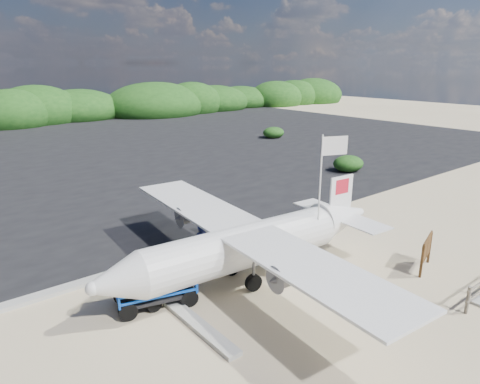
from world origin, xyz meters
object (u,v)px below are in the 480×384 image
(crew_c, at_px, (278,258))
(signboard, at_px, (424,269))
(flagpole, at_px, (316,266))
(crew_a, at_px, (201,244))
(baggage_cart, at_px, (156,304))
(aircraft_large, at_px, (265,152))
(crew_b, at_px, (215,221))

(crew_c, bearing_deg, signboard, 149.25)
(signboard, bearing_deg, flagpole, 119.38)
(flagpole, relative_size, crew_a, 3.10)
(baggage_cart, bearing_deg, aircraft_large, 54.85)
(signboard, bearing_deg, aircraft_large, 45.55)
(crew_a, xyz_separation_m, crew_c, (1.55, -3.03, 0.01))
(flagpole, distance_m, aircraft_large, 23.69)
(crew_a, relative_size, crew_b, 0.99)
(crew_a, bearing_deg, crew_b, -140.99)
(baggage_cart, xyz_separation_m, flagpole, (6.60, -1.50, 0.00))
(baggage_cart, bearing_deg, flagpole, 1.83)
(baggage_cart, height_order, aircraft_large, aircraft_large)
(aircraft_large, bearing_deg, flagpole, 58.13)
(baggage_cart, relative_size, aircraft_large, 0.20)
(signboard, bearing_deg, crew_a, 119.85)
(crew_b, bearing_deg, baggage_cart, 42.43)
(aircraft_large, bearing_deg, crew_c, 54.16)
(flagpole, distance_m, crew_a, 4.87)
(crew_c, distance_m, aircraft_large, 24.85)
(baggage_cart, xyz_separation_m, crew_a, (3.02, 1.67, 0.89))
(baggage_cart, bearing_deg, crew_c, -1.85)
(aircraft_large, bearing_deg, signboard, 68.39)
(signboard, relative_size, crew_a, 1.00)
(crew_b, bearing_deg, flagpole, 115.27)
(baggage_cart, height_order, crew_a, crew_a)
(crew_c, bearing_deg, flagpole, 175.69)
(aircraft_large, bearing_deg, baggage_cart, 44.93)
(crew_b, distance_m, aircraft_large, 21.08)
(crew_c, xyz_separation_m, aircraft_large, (16.16, 18.86, -0.90))
(signboard, distance_m, crew_c, 6.19)
(signboard, height_order, crew_b, crew_b)
(baggage_cart, xyz_separation_m, crew_c, (4.57, -1.36, 0.90))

